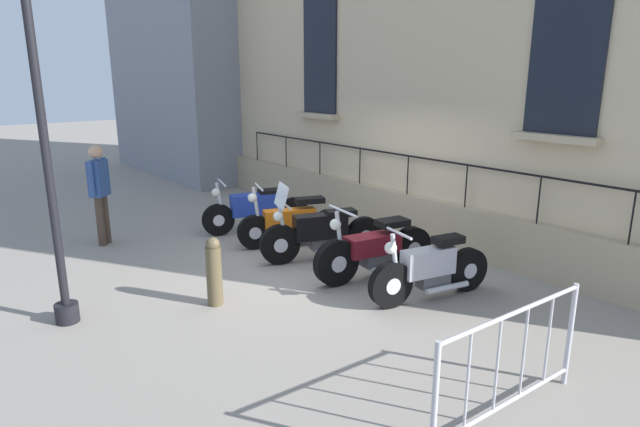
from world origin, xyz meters
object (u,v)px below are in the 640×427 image
motorcycle_blue (256,209)px  motorcycle_black (322,233)px  lamppost (33,59)px  motorcycle_orange (292,223)px  motorcycle_silver (430,270)px  bollard (214,271)px  pedestrian_standing (99,188)px  motorcycle_maroon (375,250)px  crowd_barrier (511,361)px

motorcycle_blue → motorcycle_black: motorcycle_black is taller
motorcycle_blue → lamppost: (3.89, 1.83, 2.67)m
motorcycle_blue → motorcycle_orange: motorcycle_orange is taller
motorcycle_silver → bollard: 2.86m
motorcycle_orange → pedestrian_standing: (2.57, -2.18, 0.61)m
motorcycle_black → motorcycle_maroon: bearing=95.7°
bollard → motorcycle_maroon: bearing=164.9°
crowd_barrier → bollard: 3.87m
motorcycle_silver → pedestrian_standing: pedestrian_standing is taller
motorcycle_orange → crowd_barrier: 5.35m
bollard → pedestrian_standing: pedestrian_standing is taller
bollard → motorcycle_blue: bearing=-131.6°
lamppost → bollard: (-1.66, 0.68, -2.65)m
motorcycle_blue → motorcycle_maroon: (-0.10, 3.14, -0.02)m
motorcycle_maroon → pedestrian_standing: pedestrian_standing is taller
motorcycle_orange → bollard: size_ratio=2.03×
motorcycle_maroon → crowd_barrier: bearing=64.8°
bollard → pedestrian_standing: (0.30, -3.56, 0.55)m
motorcycle_silver → bollard: (2.34, -1.65, 0.06)m
motorcycle_silver → crowd_barrier: crowd_barrier is taller
motorcycle_blue → motorcycle_black: size_ratio=1.00×
motorcycle_blue → bollard: bearing=48.4°
motorcycle_orange → motorcycle_black: bearing=86.7°
motorcycle_orange → motorcycle_black: motorcycle_black is taller
crowd_barrier → bollard: bearing=-77.5°
motorcycle_silver → motorcycle_black: bearing=-86.6°
motorcycle_maroon → bollard: bearing=-15.1°
motorcycle_maroon → lamppost: bearing=-18.2°
lamppost → pedestrian_standing: 3.81m
motorcycle_black → bollard: 2.26m
motorcycle_maroon → pedestrian_standing: (2.63, -4.19, 0.60)m
motorcycle_maroon → motorcycle_silver: size_ratio=1.08×
motorcycle_orange → crowd_barrier: bearing=74.6°
motorcycle_orange → bollard: bearing=31.5°
motorcycle_black → lamppost: size_ratio=0.40×
motorcycle_blue → crowd_barrier: size_ratio=1.05×
motorcycle_maroon → lamppost: (3.99, -1.31, 2.69)m
motorcycle_blue → motorcycle_orange: 1.13m
motorcycle_black → motorcycle_orange: bearing=-93.3°
motorcycle_black → crowd_barrier: bearing=72.2°
motorcycle_maroon → lamppost: lamppost is taller
pedestrian_standing → motorcycle_silver: bearing=116.8°
lamppost → motorcycle_black: bearing=177.2°
motorcycle_black → crowd_barrier: 4.48m
motorcycle_orange → motorcycle_maroon: bearing=91.7°
motorcycle_black → lamppost: lamppost is taller
motorcycle_black → crowd_barrier: motorcycle_black is taller
motorcycle_blue → motorcycle_maroon: size_ratio=1.00×
crowd_barrier → pedestrian_standing: pedestrian_standing is taller
motorcycle_black → motorcycle_silver: bearing=93.4°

